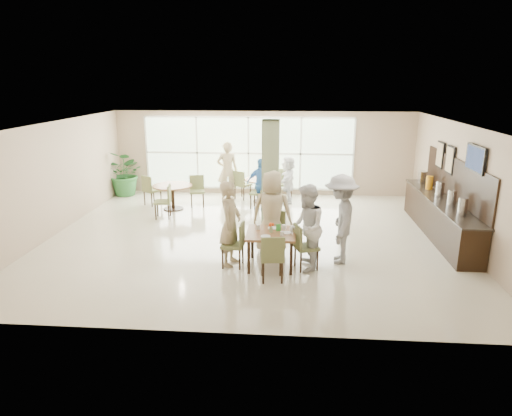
# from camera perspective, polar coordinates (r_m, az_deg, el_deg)

# --- Properties ---
(ground) EXTENTS (10.00, 10.00, 0.00)m
(ground) POSITION_cam_1_polar(r_m,az_deg,el_deg) (11.44, -0.53, -3.65)
(ground) COLOR beige
(ground) RESTS_ON ground
(room_shell) EXTENTS (10.00, 10.00, 10.00)m
(room_shell) POSITION_cam_1_polar(r_m,az_deg,el_deg) (10.99, -0.55, 4.75)
(room_shell) COLOR white
(room_shell) RESTS_ON ground
(window_bank) EXTENTS (7.00, 0.04, 7.00)m
(window_bank) POSITION_cam_1_polar(r_m,az_deg,el_deg) (15.46, -0.95, 6.85)
(window_bank) COLOR silver
(window_bank) RESTS_ON ground
(column) EXTENTS (0.45, 0.45, 2.80)m
(column) POSITION_cam_1_polar(r_m,az_deg,el_deg) (12.20, 1.82, 4.41)
(column) COLOR #75825A
(column) RESTS_ON ground
(main_table) EXTENTS (1.01, 1.01, 0.75)m
(main_table) POSITION_cam_1_polar(r_m,az_deg,el_deg) (9.50, 1.89, -3.55)
(main_table) COLOR brown
(main_table) RESTS_ON ground
(round_table_left) EXTENTS (1.19, 1.19, 0.75)m
(round_table_left) POSITION_cam_1_polar(r_m,az_deg,el_deg) (13.95, -10.39, 2.21)
(round_table_left) COLOR brown
(round_table_left) RESTS_ON ground
(round_table_right) EXTENTS (1.14, 1.14, 0.75)m
(round_table_right) POSITION_cam_1_polar(r_m,az_deg,el_deg) (14.57, 0.82, 3.01)
(round_table_right) COLOR brown
(round_table_right) RESTS_ON ground
(chairs_main_table) EXTENTS (2.06, 2.00, 0.95)m
(chairs_main_table) POSITION_cam_1_polar(r_m,az_deg,el_deg) (9.55, 1.87, -4.64)
(chairs_main_table) COLOR olive
(chairs_main_table) RESTS_ON ground
(chairs_table_left) EXTENTS (2.01, 1.91, 0.95)m
(chairs_table_left) POSITION_cam_1_polar(r_m,az_deg,el_deg) (13.95, -10.60, 1.70)
(chairs_table_left) COLOR olive
(chairs_table_left) RESTS_ON ground
(chairs_table_right) EXTENTS (1.96, 1.83, 0.95)m
(chairs_table_right) POSITION_cam_1_polar(r_m,az_deg,el_deg) (14.63, 0.76, 2.63)
(chairs_table_right) COLOR olive
(chairs_table_right) RESTS_ON ground
(tabletop_clutter) EXTENTS (0.74, 0.74, 0.21)m
(tabletop_clutter) POSITION_cam_1_polar(r_m,az_deg,el_deg) (9.47, 2.25, -2.68)
(tabletop_clutter) COLOR white
(tabletop_clutter) RESTS_ON main_table
(buffet_counter) EXTENTS (0.64, 4.70, 1.95)m
(buffet_counter) POSITION_cam_1_polar(r_m,az_deg,el_deg) (12.30, 22.05, -0.74)
(buffet_counter) COLOR black
(buffet_counter) RESTS_ON ground
(wall_tv) EXTENTS (0.06, 1.00, 0.58)m
(wall_tv) POSITION_cam_1_polar(r_m,az_deg,el_deg) (11.03, 25.76, 5.58)
(wall_tv) COLOR black
(wall_tv) RESTS_ON ground
(framed_art_a) EXTENTS (0.05, 0.55, 0.70)m
(framed_art_a) POSITION_cam_1_polar(r_m,az_deg,el_deg) (12.56, 23.09, 5.57)
(framed_art_a) COLOR black
(framed_art_a) RESTS_ON ground
(framed_art_b) EXTENTS (0.05, 0.55, 0.70)m
(framed_art_b) POSITION_cam_1_polar(r_m,az_deg,el_deg) (13.31, 22.04, 6.19)
(framed_art_b) COLOR black
(framed_art_b) RESTS_ON ground
(potted_plant) EXTENTS (1.81, 1.81, 1.53)m
(potted_plant) POSITION_cam_1_polar(r_m,az_deg,el_deg) (15.97, -15.96, 4.20)
(potted_plant) COLOR #28642C
(potted_plant) RESTS_ON ground
(teen_left) EXTENTS (0.56, 0.74, 1.81)m
(teen_left) POSITION_cam_1_polar(r_m,az_deg,el_deg) (9.54, -3.23, -1.96)
(teen_left) COLOR tan
(teen_left) RESTS_ON ground
(teen_far) EXTENTS (0.99, 0.64, 1.88)m
(teen_far) POSITION_cam_1_polar(r_m,az_deg,el_deg) (10.24, 2.02, -0.49)
(teen_far) COLOR tan
(teen_far) RESTS_ON ground
(teen_right) EXTENTS (0.69, 0.88, 1.79)m
(teen_right) POSITION_cam_1_polar(r_m,az_deg,el_deg) (9.34, 6.31, -2.48)
(teen_right) COLOR white
(teen_right) RESTS_ON ground
(teen_standing) EXTENTS (0.82, 1.30, 1.93)m
(teen_standing) POSITION_cam_1_polar(r_m,az_deg,el_deg) (9.80, 10.52, -1.36)
(teen_standing) COLOR #9A9A9C
(teen_standing) RESTS_ON ground
(adult_a) EXTENTS (1.04, 0.80, 1.56)m
(adult_a) POSITION_cam_1_polar(r_m,az_deg,el_deg) (13.66, 0.59, 3.00)
(adult_a) COLOR #4383CB
(adult_a) RESTS_ON ground
(adult_b) EXTENTS (0.60, 1.38, 1.49)m
(adult_b) POSITION_cam_1_polar(r_m,az_deg,el_deg) (14.48, 4.03, 3.55)
(adult_b) COLOR white
(adult_b) RESTS_ON ground
(adult_standing) EXTENTS (0.75, 0.56, 1.89)m
(adult_standing) POSITION_cam_1_polar(r_m,az_deg,el_deg) (14.88, -3.60, 4.68)
(adult_standing) COLOR tan
(adult_standing) RESTS_ON ground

